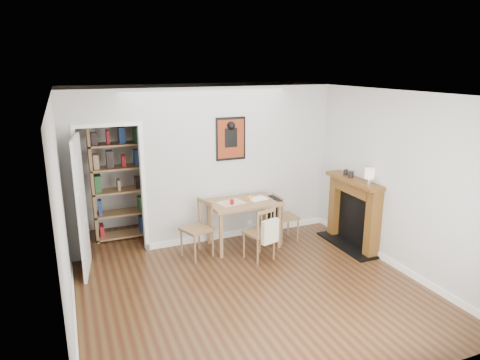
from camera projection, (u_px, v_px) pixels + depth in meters
name	position (u px, v px, depth m)	size (l,w,h in m)	color
ground	(239.00, 274.00, 6.20)	(5.20, 5.20, 0.00)	#4D3418
room_shell	(214.00, 167.00, 7.10)	(5.20, 5.20, 5.20)	beige
dining_table	(244.00, 207.00, 7.01)	(1.14, 0.72, 0.77)	olive
chair_left	(197.00, 230.00, 6.66)	(0.58, 0.58, 0.90)	olive
chair_right	(284.00, 217.00, 7.30)	(0.48, 0.43, 0.82)	olive
chair_front	(260.00, 233.00, 6.58)	(0.53, 0.57, 0.85)	olive
bookshelf	(118.00, 179.00, 7.28)	(0.90, 0.36, 2.13)	olive
fireplace	(354.00, 210.00, 7.06)	(0.45, 1.25, 1.16)	brown
red_glass	(232.00, 202.00, 6.83)	(0.06, 0.06, 0.08)	maroon
orange_fruit	(250.00, 197.00, 7.07)	(0.08, 0.08, 0.08)	orange
placemat	(231.00, 203.00, 6.92)	(0.41, 0.31, 0.00)	#F0E8C6
notebook	(258.00, 199.00, 7.11)	(0.30, 0.22, 0.02)	white
mantel_lamp	(370.00, 174.00, 6.55)	(0.16, 0.16, 0.25)	silver
ceramic_jar_a	(351.00, 174.00, 6.95)	(0.09, 0.09, 0.11)	black
ceramic_jar_b	(346.00, 172.00, 7.12)	(0.07, 0.07, 0.09)	black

